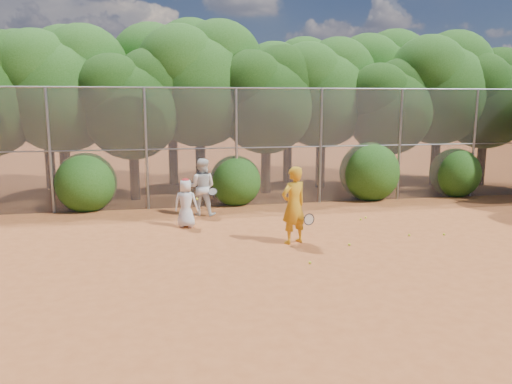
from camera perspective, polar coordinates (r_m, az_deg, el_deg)
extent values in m
plane|color=#AA5426|center=(11.90, 7.10, -7.19)|extent=(80.00, 80.00, 0.00)
cylinder|color=gray|center=(17.19, -22.50, 4.33)|extent=(0.09, 0.09, 4.00)
cylinder|color=gray|center=(16.85, -12.43, 4.76)|extent=(0.09, 0.09, 4.00)
cylinder|color=gray|center=(17.04, -2.26, 5.06)|extent=(0.09, 0.09, 4.00)
cylinder|color=gray|center=(17.74, 7.40, 5.19)|extent=(0.09, 0.09, 4.00)
cylinder|color=gray|center=(18.90, 16.10, 5.18)|extent=(0.09, 0.09, 4.00)
cylinder|color=gray|center=(20.44, 23.65, 5.08)|extent=(0.09, 0.09, 4.00)
cylinder|color=gray|center=(17.15, 1.07, 11.79)|extent=(20.00, 0.05, 0.05)
cylinder|color=gray|center=(17.22, 1.05, 5.12)|extent=(20.00, 0.04, 0.04)
cube|color=slate|center=(17.22, 1.05, 5.12)|extent=(20.00, 0.02, 4.00)
sphere|color=black|center=(19.85, -26.67, 11.89)|extent=(3.05, 3.05, 3.05)
cylinder|color=black|center=(19.71, -20.95, 2.94)|extent=(0.38, 0.38, 2.52)
sphere|color=#1E4C13|center=(19.57, -21.42, 10.12)|extent=(4.03, 4.03, 4.03)
sphere|color=#1E4C13|center=(19.88, -19.06, 13.17)|extent=(3.23, 3.23, 3.23)
sphere|color=#1E4C13|center=(19.43, -23.83, 12.34)|extent=(3.02, 3.02, 3.02)
cylinder|color=black|center=(18.76, -13.73, 2.44)|extent=(0.36, 0.36, 2.17)
sphere|color=black|center=(18.60, -14.01, 8.95)|extent=(3.47, 3.47, 3.47)
sphere|color=black|center=(18.92, -11.93, 11.68)|extent=(2.78, 2.78, 2.78)
sphere|color=black|center=(18.38, -16.08, 11.01)|extent=(2.60, 2.60, 2.60)
cylinder|color=black|center=(19.76, -6.36, 3.78)|extent=(0.39, 0.39, 2.66)
sphere|color=#1E4C13|center=(19.64, -6.52, 11.36)|extent=(4.26, 4.26, 4.26)
sphere|color=#1E4C13|center=(20.19, -4.19, 14.39)|extent=(3.40, 3.40, 3.40)
sphere|color=#1E4C13|center=(19.31, -8.76, 13.85)|extent=(3.19, 3.19, 3.19)
cylinder|color=black|center=(19.56, 1.13, 3.20)|extent=(0.37, 0.37, 2.27)
sphere|color=black|center=(19.40, 1.15, 9.75)|extent=(3.64, 3.64, 3.64)
sphere|color=black|center=(19.94, 3.03, 12.37)|extent=(2.91, 2.91, 2.91)
sphere|color=black|center=(19.02, -0.58, 11.93)|extent=(2.73, 2.73, 2.73)
cylinder|color=black|center=(20.97, 7.37, 3.84)|extent=(0.38, 0.38, 2.45)
sphere|color=#1E4C13|center=(20.84, 7.53, 10.42)|extent=(3.92, 3.92, 3.92)
sphere|color=#1E4C13|center=(21.49, 9.29, 12.98)|extent=(3.14, 3.14, 3.14)
sphere|color=#1E4C13|center=(20.37, 5.97, 12.66)|extent=(2.94, 2.94, 2.94)
cylinder|color=black|center=(21.00, 14.72, 3.12)|extent=(0.36, 0.36, 2.10)
sphere|color=black|center=(20.86, 14.98, 8.74)|extent=(3.36, 3.36, 3.36)
sphere|color=black|center=(21.45, 16.34, 10.95)|extent=(2.69, 2.69, 2.69)
sphere|color=black|center=(20.37, 13.87, 10.65)|extent=(2.52, 2.52, 2.52)
cylinder|color=black|center=(22.68, 19.81, 3.98)|extent=(0.39, 0.39, 2.59)
sphere|color=#1E4C13|center=(22.57, 20.21, 10.40)|extent=(4.14, 4.14, 4.14)
sphere|color=#1E4C13|center=(23.39, 21.62, 12.83)|extent=(3.32, 3.32, 3.32)
sphere|color=#1E4C13|center=(21.96, 19.11, 12.65)|extent=(3.11, 3.11, 3.11)
cylinder|color=black|center=(23.54, 24.36, 3.54)|extent=(0.37, 0.37, 2.31)
sphere|color=black|center=(23.41, 24.78, 9.05)|extent=(3.70, 3.70, 3.70)
sphere|color=black|center=(24.16, 25.88, 11.17)|extent=(2.96, 2.96, 2.96)
sphere|color=black|center=(22.82, 23.99, 10.96)|extent=(2.77, 2.77, 2.77)
cylinder|color=black|center=(22.13, -22.51, 3.71)|extent=(0.39, 0.39, 2.62)
sphere|color=#1E4C13|center=(22.02, -22.98, 10.37)|extent=(4.20, 4.20, 4.20)
sphere|color=#1E4C13|center=(22.32, -20.79, 13.20)|extent=(3.36, 3.36, 3.36)
sphere|color=#1E4C13|center=(21.90, -25.23, 12.41)|extent=(3.15, 3.15, 3.15)
cylinder|color=black|center=(21.88, -9.46, 4.52)|extent=(0.40, 0.40, 2.80)
sphere|color=#1E4C13|center=(21.78, -9.68, 11.72)|extent=(4.48, 4.48, 4.48)
sphere|color=#1E4C13|center=(22.33, -7.43, 14.62)|extent=(3.58, 3.58, 3.58)
sphere|color=#1E4C13|center=(21.48, -11.88, 14.06)|extent=(3.36, 3.36, 3.36)
cylinder|color=black|center=(22.21, 3.62, 4.36)|extent=(0.38, 0.38, 2.52)
sphere|color=#1E4C13|center=(22.09, 3.69, 10.74)|extent=(4.03, 4.03, 4.03)
sphere|color=#1E4C13|center=(22.72, 5.48, 13.25)|extent=(3.23, 3.23, 3.23)
sphere|color=#1E4C13|center=(21.65, 2.07, 12.90)|extent=(3.02, 3.02, 3.02)
cylinder|color=black|center=(24.27, 13.63, 4.85)|extent=(0.40, 0.40, 2.73)
sphere|color=#1E4C13|center=(24.18, 13.91, 11.17)|extent=(4.37, 4.37, 4.37)
sphere|color=#1E4C13|center=(24.99, 15.46, 13.57)|extent=(3.49, 3.49, 3.49)
sphere|color=#1E4C13|center=(23.60, 12.61, 13.37)|extent=(3.28, 3.28, 3.28)
sphere|color=#1E4C13|center=(17.43, -18.86, 1.31)|extent=(2.00, 2.00, 2.00)
sphere|color=#1E4C13|center=(17.47, -2.38, 1.55)|extent=(1.80, 1.80, 1.80)
sphere|color=#1E4C13|center=(18.84, 12.84, 2.56)|extent=(2.20, 2.20, 2.20)
sphere|color=#1E4C13|center=(20.52, 21.81, 2.27)|extent=(1.90, 1.90, 1.90)
imported|color=orange|center=(12.59, 4.32, -1.51)|extent=(0.85, 0.72, 1.97)
torus|color=black|center=(12.58, 6.08, -3.13)|extent=(0.30, 0.09, 0.30)
cylinder|color=black|center=(12.77, 5.60, -2.95)|extent=(0.09, 0.28, 0.04)
imported|color=silver|center=(14.38, -8.01, -1.28)|extent=(0.78, 0.62, 1.39)
ellipsoid|color=red|center=(14.26, -8.08, 1.31)|extent=(0.22, 0.22, 0.13)
sphere|color=yellow|center=(14.17, -6.77, -0.79)|extent=(0.07, 0.07, 0.07)
imported|color=white|center=(15.79, -6.20, 0.58)|extent=(1.05, 0.93, 1.81)
torus|color=black|center=(15.54, -5.00, 0.05)|extent=(0.35, 0.29, 0.25)
cylinder|color=black|center=(15.73, -4.89, -0.36)|extent=(0.09, 0.23, 0.21)
sphere|color=yellow|center=(14.02, 17.12, -4.72)|extent=(0.07, 0.07, 0.07)
sphere|color=yellow|center=(15.49, 11.88, -3.07)|extent=(0.07, 0.07, 0.07)
sphere|color=yellow|center=(12.75, 10.62, -5.92)|extent=(0.07, 0.07, 0.07)
sphere|color=yellow|center=(14.41, 20.69, -4.54)|extent=(0.07, 0.07, 0.07)
sphere|color=yellow|center=(11.25, 6.18, -8.02)|extent=(0.07, 0.07, 0.07)
sphere|color=yellow|center=(15.75, 12.42, -2.86)|extent=(0.07, 0.07, 0.07)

